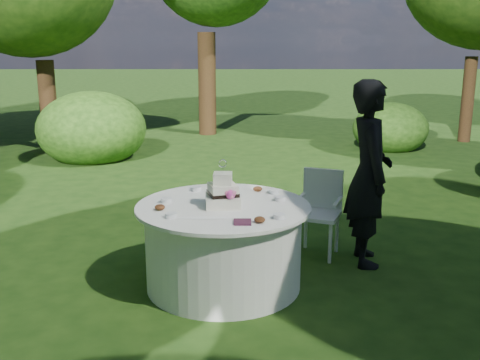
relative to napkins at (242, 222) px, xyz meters
name	(u,v)px	position (x,y,z in m)	size (l,w,h in m)	color
ground	(224,285)	(-0.17, 0.51, -0.78)	(80.00, 80.00, 0.00)	#18360E
napkins	(242,222)	(0.00, 0.00, 0.00)	(0.14, 0.14, 0.02)	#4C2037
feather_plume	(203,218)	(-0.33, 0.12, 0.00)	(0.48, 0.07, 0.01)	white
guest	(369,174)	(1.25, 1.08, 0.14)	(0.67, 0.44, 1.84)	black
table	(223,245)	(-0.17, 0.51, -0.39)	(1.56, 1.56, 0.77)	silver
cake	(223,194)	(-0.17, 0.48, 0.10)	(0.32, 0.32, 0.42)	silver
chair	(320,206)	(0.82, 1.33, -0.26)	(0.54, 0.54, 0.89)	white
votives	(228,201)	(-0.13, 0.57, 0.01)	(1.13, 0.97, 0.04)	white
petal_cups	(226,204)	(-0.14, 0.45, 0.02)	(0.95, 1.05, 0.05)	#562D16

